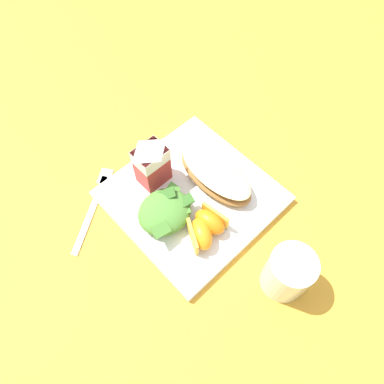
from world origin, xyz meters
The scene contains 9 objects.
ground centered at (0.00, 0.00, 0.00)m, with size 3.00×3.00×0.00m, color gold.
white_plate centered at (0.00, 0.00, 0.01)m, with size 0.28×0.28×0.02m, color white.
cheesy_pizza_bread centered at (0.06, -0.01, 0.03)m, with size 0.08×0.17×0.04m.
green_salad_pile centered at (-0.07, 0.00, 0.04)m, with size 0.11×0.09×0.04m.
milk_carton centered at (-0.03, 0.08, 0.08)m, with size 0.06×0.04×0.11m.
orange_wedge_front centered at (-0.05, -0.08, 0.04)m, with size 0.06×0.07×0.04m.
orange_wedge_middle centered at (-0.02, -0.07, 0.04)m, with size 0.05×0.06×0.04m.
metal_fork centered at (-0.14, 0.12, 0.00)m, with size 0.16×0.12×0.01m.
drinking_clear_cup centered at (0.00, -0.22, 0.05)m, with size 0.07×0.07×0.10m, color silver.
Camera 1 is at (-0.23, -0.24, 0.60)m, focal length 32.79 mm.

